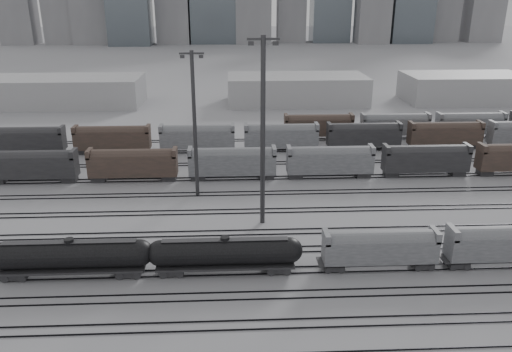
{
  "coord_description": "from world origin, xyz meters",
  "views": [
    {
      "loc": [
        -8.79,
        -49.66,
        30.6
      ],
      "look_at": [
        -5.36,
        22.36,
        4.0
      ],
      "focal_mm": 35.0,
      "sensor_mm": 36.0,
      "label": 1
    }
  ],
  "objects_px": {
    "tank_car_a": "(71,256)",
    "hopper_car_a": "(380,246)",
    "hopper_car_b": "(506,242)",
    "light_mast_c": "(263,129)",
    "tank_car_b": "(225,253)"
  },
  "relations": [
    {
      "from": "tank_car_a",
      "to": "tank_car_b",
      "type": "distance_m",
      "value": 17.41
    },
    {
      "from": "hopper_car_a",
      "to": "light_mast_c",
      "type": "bearing_deg",
      "value": 134.27
    },
    {
      "from": "tank_car_b",
      "to": "hopper_car_b",
      "type": "xyz_separation_m",
      "value": [
        32.94,
        0.0,
        0.52
      ]
    },
    {
      "from": "tank_car_a",
      "to": "light_mast_c",
      "type": "distance_m",
      "value": 28.29
    },
    {
      "from": "tank_car_b",
      "to": "light_mast_c",
      "type": "relative_size",
      "value": 0.69
    },
    {
      "from": "tank_car_a",
      "to": "hopper_car_b",
      "type": "xyz_separation_m",
      "value": [
        50.36,
        0.0,
        0.43
      ]
    },
    {
      "from": "tank_car_a",
      "to": "hopper_car_b",
      "type": "relative_size",
      "value": 1.33
    },
    {
      "from": "tank_car_a",
      "to": "tank_car_b",
      "type": "xyz_separation_m",
      "value": [
        17.41,
        0.0,
        -0.09
      ]
    },
    {
      "from": "hopper_car_a",
      "to": "light_mast_c",
      "type": "xyz_separation_m",
      "value": [
        -12.88,
        13.21,
        10.68
      ]
    },
    {
      "from": "tank_car_b",
      "to": "light_mast_c",
      "type": "distance_m",
      "value": 17.96
    },
    {
      "from": "tank_car_a",
      "to": "light_mast_c",
      "type": "xyz_separation_m",
      "value": [
        22.47,
        13.21,
        10.98
      ]
    },
    {
      "from": "hopper_car_a",
      "to": "tank_car_a",
      "type": "bearing_deg",
      "value": -180.0
    },
    {
      "from": "tank_car_b",
      "to": "tank_car_a",
      "type": "bearing_deg",
      "value": 180.0
    },
    {
      "from": "tank_car_a",
      "to": "hopper_car_a",
      "type": "relative_size",
      "value": 1.39
    },
    {
      "from": "tank_car_a",
      "to": "tank_car_b",
      "type": "relative_size",
      "value": 1.04
    }
  ]
}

